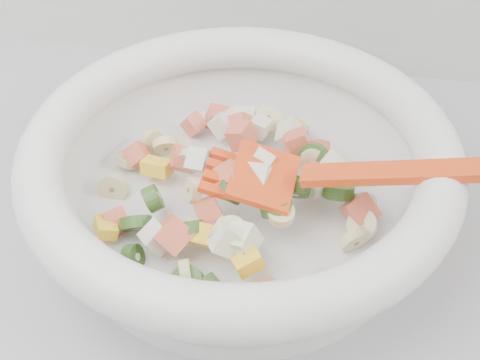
# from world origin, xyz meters

# --- Properties ---
(mixing_bowl) EXTENTS (0.44, 0.37, 0.12)m
(mixing_bowl) POSITION_xyz_m (0.06, 1.47, 0.96)
(mixing_bowl) COLOR white
(mixing_bowl) RESTS_ON counter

